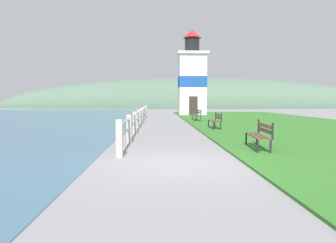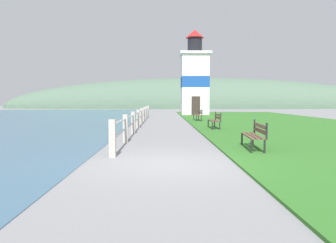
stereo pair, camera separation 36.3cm
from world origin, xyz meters
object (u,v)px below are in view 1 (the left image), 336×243
Objects in this scene: park_bench_midway at (216,119)px; park_bench_far at (197,114)px; lighthouse at (192,79)px; park_bench_near at (260,133)px.

park_bench_far is at bearing -88.58° from park_bench_midway.
lighthouse is (0.57, 17.59, 3.32)m from park_bench_midway.
park_bench_midway is at bearing 90.76° from park_bench_far.
lighthouse reaches higher than park_bench_near.
park_bench_midway is 6.99m from park_bench_far.
lighthouse is at bearing -86.43° from park_bench_near.
park_bench_midway is 17.91m from lighthouse.
park_bench_far is 11.13m from lighthouse.
park_bench_near is at bearing 90.31° from park_bench_far.
lighthouse is (0.72, 10.60, 3.32)m from park_bench_far.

